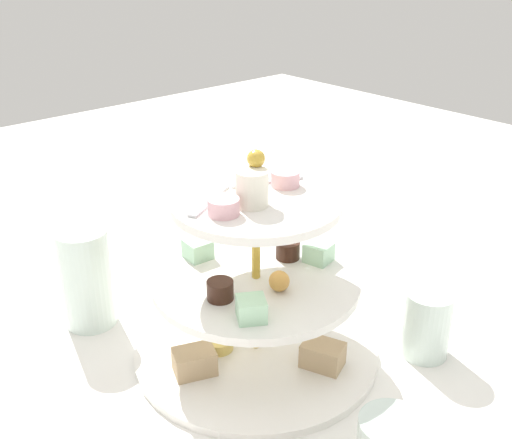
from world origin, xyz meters
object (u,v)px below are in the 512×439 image
at_px(water_glass_mid_back, 426,323).
at_px(butter_knife_left, 277,248).
at_px(water_glass_tall_right, 86,278).
at_px(tiered_serving_stand, 256,297).

bearing_deg(water_glass_mid_back, butter_knife_left, -99.86).
xyz_separation_m(water_glass_tall_right, butter_knife_left, (-0.33, 0.01, -0.07)).
xyz_separation_m(water_glass_tall_right, water_glass_mid_back, (-0.28, 0.34, -0.02)).
distance_m(tiered_serving_stand, butter_knife_left, 0.29).
xyz_separation_m(butter_knife_left, water_glass_mid_back, (0.06, 0.32, 0.04)).
distance_m(butter_knife_left, water_glass_mid_back, 0.33).
xyz_separation_m(tiered_serving_stand, butter_knife_left, (-0.21, -0.19, -0.08)).
bearing_deg(water_glass_tall_right, tiered_serving_stand, 121.11).
bearing_deg(butter_knife_left, water_glass_tall_right, 35.54).
relative_size(tiered_serving_stand, butter_knife_left, 1.77).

